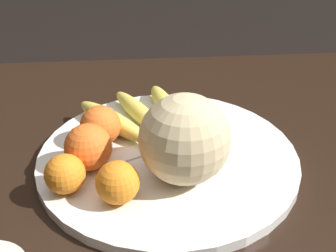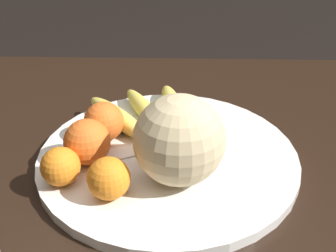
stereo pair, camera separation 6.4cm
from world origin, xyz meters
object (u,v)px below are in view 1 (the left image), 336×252
Objects in this scene: orange_front_left at (65,174)px; orange_back_left at (118,182)px; fruit_bowl at (168,155)px; banana_bunch at (139,113)px; orange_mid_center at (88,147)px; produce_tag at (130,154)px; kitchen_table at (202,205)px; melon at (185,139)px; orange_front_right at (101,125)px.

orange_front_left is 0.08m from orange_back_left.
fruit_bowl is 1.96× the size of banana_bunch.
orange_mid_center is 0.79× the size of produce_tag.
kitchen_table is 3.61× the size of fruit_bowl.
produce_tag is at bearing -137.87° from orange_front_left.
orange_mid_center reaches higher than produce_tag.
produce_tag reaches higher than fruit_bowl.
melon is (0.04, 0.05, 0.17)m from kitchen_table.
orange_back_left is (-0.03, 0.15, -0.00)m from orange_front_right.
fruit_bowl is at bearing -75.33° from melon.
melon is 2.19× the size of orange_back_left.
kitchen_table is at bearing 145.55° from produce_tag.
kitchen_table is at bearing -132.24° from melon.
orange_mid_center is (0.01, 0.07, 0.00)m from orange_front_right.
melon is at bearing -155.33° from orange_back_left.
kitchen_table is 0.16m from produce_tag.
orange_back_left is at bearing 145.08° from banana_bunch.
orange_front_left is at bearing 70.51° from orange_front_right.
melon is 1.44× the size of produce_tag.
kitchen_table is 26.60× the size of orange_front_left.
fruit_bowl is 7.38× the size of orange_front_left.
banana_bunch is (0.11, -0.13, 0.12)m from kitchen_table.
banana_bunch is at bearing -134.46° from orange_front_right.
orange_mid_center reaches higher than orange_front_right.
kitchen_table is 0.21m from banana_bunch.
orange_front_left reaches higher than kitchen_table.
orange_back_left is at bearing 55.04° from fruit_bowl.
orange_back_left is (0.03, 0.22, 0.01)m from banana_bunch.
orange_front_left is 0.13m from produce_tag.
orange_front_right reaches higher than banana_bunch.
orange_front_right is at bearing 109.35° from banana_bunch.
orange_mid_center is 1.20× the size of orange_back_left.
banana_bunch is at bearing -120.63° from orange_mid_center.
orange_front_right is 0.94× the size of orange_mid_center.
orange_mid_center is 0.10m from orange_back_left.
orange_mid_center is (0.13, 0.03, 0.05)m from fruit_bowl.
orange_front_left reaches higher than produce_tag.
banana_bunch is at bearing -65.89° from fruit_bowl.
orange_front_left is 0.62× the size of produce_tag.
banana_bunch is at bearing -119.89° from orange_front_left.
kitchen_table is 21.03× the size of orange_mid_center.
orange_front_left is at bearing -20.10° from orange_back_left.
orange_mid_center is (0.19, 0.01, 0.14)m from kitchen_table.
banana_bunch is at bearing -50.39° from kitchen_table.
kitchen_table is at bearing 160.49° from orange_front_right.
orange_mid_center is (0.15, -0.04, -0.03)m from melon.
banana_bunch is 0.16m from orange_mid_center.
melon is (-0.02, 0.07, 0.08)m from fruit_bowl.
fruit_bowl is 0.15m from orange_back_left.
orange_front_left is 0.13m from orange_front_right.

